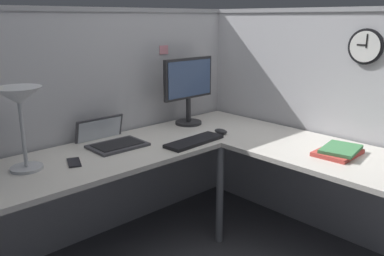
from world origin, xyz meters
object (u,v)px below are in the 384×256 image
Objects in this scene: monitor at (189,86)px; wall_clock at (366,47)px; computer_mouse at (221,131)px; cell_phone at (74,162)px; keyboard at (194,141)px; book_stack at (339,151)px; laptop at (110,140)px; desk_lamp_dome at (19,103)px.

wall_clock is at bearing -64.87° from monitor.
cell_phone is at bearing 171.42° from computer_mouse.
keyboard is 1.41× the size of book_stack.
desk_lamp_dome is (-0.57, -0.10, 0.34)m from laptop.
keyboard is 0.77m from cell_phone.
cell_phone is (-1.03, 0.16, -0.01)m from computer_mouse.
monitor is at bearing 0.87° from laptop.
keyboard is (-0.30, -0.38, -0.28)m from monitor.
monitor is 1.11m from cell_phone.
book_stack is 1.38× the size of wall_clock.
wall_clock reaches higher than desk_lamp_dome.
monitor is 4.81× the size of computer_mouse.
book_stack is at bearing -81.51° from monitor.
monitor is at bearing 4.78° from desk_lamp_dome.
computer_mouse is at bearing 2.06° from keyboard.
cell_phone is (-0.75, 0.18, -0.01)m from keyboard.
wall_clock is (0.50, -1.07, 0.32)m from monitor.
cell_phone is at bearing 150.48° from wall_clock.
book_stack is at bearing -170.21° from wall_clock.
book_stack is 0.68m from wall_clock.
computer_mouse is 1.05m from cell_phone.
laptop is at bearing 134.25° from keyboard.
desk_lamp_dome is at bearing 169.09° from computer_mouse.
monitor reaches higher than book_stack.
cell_phone is 1.88m from wall_clock.
desk_lamp_dome is at bearing -175.22° from monitor.
laptop is 0.55m from keyboard.
laptop reaches higher than keyboard.
monitor is 2.27× the size of wall_clock.
computer_mouse is at bearing 125.68° from wall_clock.
desk_lamp_dome is 2.02× the size of wall_clock.
laptop is 0.90× the size of keyboard.
book_stack reaches higher than computer_mouse.
book_stack is (0.17, -1.13, -0.27)m from monitor.
desk_lamp_dome is at bearing 160.92° from keyboard.
computer_mouse reaches higher than keyboard.
keyboard is at bearing 121.84° from book_stack.
wall_clock is (1.78, -0.97, 0.25)m from desk_lamp_dome.
desk_lamp_dome reaches higher than computer_mouse.
keyboard is 2.99× the size of cell_phone.
monitor is at bearing 48.09° from keyboard.
monitor reaches higher than keyboard.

